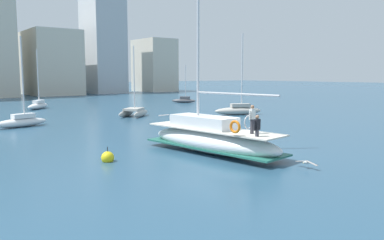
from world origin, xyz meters
name	(u,v)px	position (x,y,z in m)	size (l,w,h in m)	color
ground_plane	(241,151)	(0.00, 0.00, 0.00)	(400.00, 400.00, 0.00)	#284C66
main_sailboat	(211,138)	(-1.75, 0.72, 0.91)	(3.65, 9.83, 13.02)	silver
moored_sloop_near	(134,111)	(4.26, 21.17, 0.57)	(4.78, 4.56, 7.84)	#B7B2A8
moored_sloop_far	(238,110)	(14.81, 15.35, 0.62)	(5.60, 3.60, 9.35)	#B7B2A8
moored_catamaran	(38,105)	(-1.51, 37.34, 0.56)	(4.21, 4.42, 8.06)	white
moored_cutter_left	(184,100)	(21.00, 34.47, 0.47)	(3.41, 3.63, 6.26)	#4C4C51
moored_ketch_distant	(21,121)	(-7.90, 19.73, 0.55)	(4.97, 2.27, 8.04)	white
seagull	(306,162)	(-0.48, -5.13, 0.30)	(0.47, 1.25, 0.18)	silver
mooring_buoy	(108,158)	(-7.71, 2.35, 0.21)	(0.70, 0.70, 0.95)	yellow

